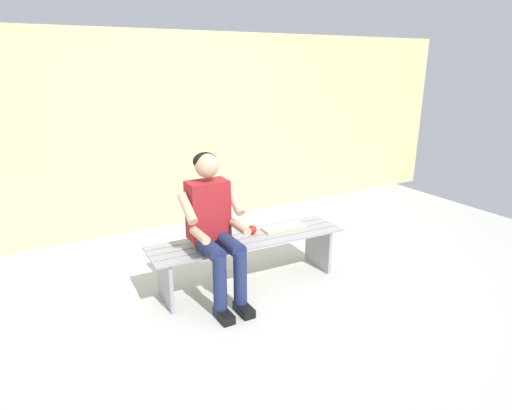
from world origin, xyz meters
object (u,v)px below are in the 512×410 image
bench_near (248,248)px  book_open (284,228)px  apple (252,230)px  person_seated (214,223)px

bench_near → book_open: 0.41m
apple → book_open: bearing=173.1°
person_seated → book_open: (-0.76, -0.12, -0.23)m
apple → book_open: (-0.32, 0.04, -0.03)m
bench_near → person_seated: (0.37, 0.10, 0.34)m
bench_near → book_open: book_open is taller
apple → book_open: apple is taller
book_open → person_seated: bearing=11.4°
apple → bench_near: bearing=36.4°
bench_near → apple: bearing=-143.6°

